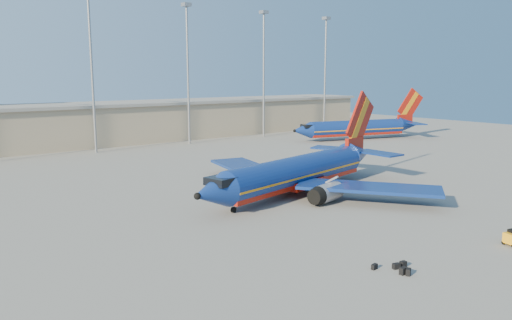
# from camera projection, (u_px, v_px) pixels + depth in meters

# --- Properties ---
(ground) EXTENTS (220.00, 220.00, 0.00)m
(ground) POSITION_uv_depth(u_px,v_px,m) (274.00, 195.00, 60.28)
(ground) COLOR slate
(ground) RESTS_ON ground
(terminal_building) EXTENTS (122.00, 16.00, 8.50)m
(terminal_building) POSITION_uv_depth(u_px,v_px,m) (142.00, 120.00, 110.82)
(terminal_building) COLOR #88725E
(terminal_building) RESTS_ON ground
(light_mast_row) EXTENTS (101.60, 1.60, 28.65)m
(light_mast_row) POSITION_uv_depth(u_px,v_px,m) (142.00, 58.00, 96.22)
(light_mast_row) COLOR gray
(light_mast_row) RESTS_ON ground
(aircraft_main) EXTENTS (35.30, 33.61, 12.09)m
(aircraft_main) POSITION_uv_depth(u_px,v_px,m) (300.00, 172.00, 60.99)
(aircraft_main) COLOR navy
(aircraft_main) RESTS_ON ground
(aircraft_second) EXTENTS (32.74, 16.24, 11.36)m
(aircraft_second) POSITION_uv_depth(u_px,v_px,m) (359.00, 128.00, 111.87)
(aircraft_second) COLOR navy
(aircraft_second) RESTS_ON ground
(luggage_pile) EXTENTS (2.64, 2.65, 0.53)m
(luggage_pile) POSITION_uv_depth(u_px,v_px,m) (398.00, 268.00, 36.75)
(luggage_pile) COLOR black
(luggage_pile) RESTS_ON ground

